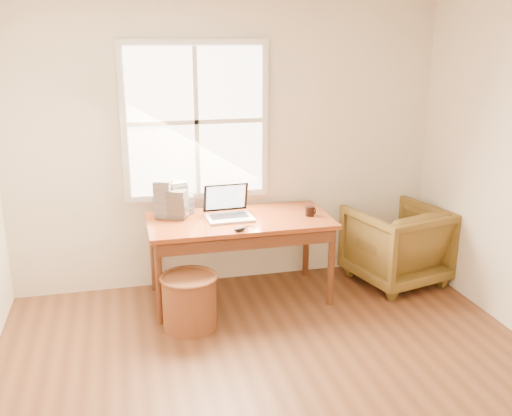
# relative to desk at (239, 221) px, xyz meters

# --- Properties ---
(room_shell) EXTENTS (4.04, 4.54, 2.64)m
(room_shell) POSITION_rel_desk_xyz_m (-0.02, -1.64, 0.59)
(room_shell) COLOR brown
(room_shell) RESTS_ON ground
(desk) EXTENTS (1.60, 0.80, 0.04)m
(desk) POSITION_rel_desk_xyz_m (0.00, 0.00, 0.00)
(desk) COLOR brown
(desk) RESTS_ON room_shell
(armchair) EXTENTS (0.97, 0.99, 0.75)m
(armchair) POSITION_rel_desk_xyz_m (1.53, 0.00, -0.36)
(armchair) COLOR brown
(armchair) RESTS_ON room_shell
(wicker_stool) EXTENTS (0.58, 0.58, 0.44)m
(wicker_stool) POSITION_rel_desk_xyz_m (-0.51, -0.46, -0.51)
(wicker_stool) COLOR brown
(wicker_stool) RESTS_ON room_shell
(laptop) EXTENTS (0.44, 0.46, 0.32)m
(laptop) POSITION_rel_desk_xyz_m (-0.09, -0.01, 0.18)
(laptop) COLOR silver
(laptop) RESTS_ON desk
(mouse) EXTENTS (0.11, 0.09, 0.03)m
(mouse) POSITION_rel_desk_xyz_m (-0.07, -0.33, 0.04)
(mouse) COLOR black
(mouse) RESTS_ON desk
(coffee_mug) EXTENTS (0.10, 0.10, 0.09)m
(coffee_mug) POSITION_rel_desk_xyz_m (0.62, -0.07, 0.06)
(coffee_mug) COLOR black
(coffee_mug) RESTS_ON desk
(cd_stack_a) EXTENTS (0.18, 0.17, 0.30)m
(cd_stack_a) POSITION_rel_desk_xyz_m (-0.51, 0.24, 0.17)
(cd_stack_a) COLOR silver
(cd_stack_a) RESTS_ON desk
(cd_stack_b) EXTENTS (0.20, 0.19, 0.25)m
(cd_stack_b) POSITION_rel_desk_xyz_m (-0.52, 0.14, 0.14)
(cd_stack_b) COLOR #242328
(cd_stack_b) RESTS_ON desk
(cd_stack_c) EXTENTS (0.18, 0.17, 0.33)m
(cd_stack_c) POSITION_rel_desk_xyz_m (-0.63, 0.19, 0.18)
(cd_stack_c) COLOR #9896A3
(cd_stack_c) RESTS_ON desk
(cd_stack_d) EXTENTS (0.17, 0.16, 0.17)m
(cd_stack_d) POSITION_rel_desk_xyz_m (-0.45, 0.25, 0.11)
(cd_stack_d) COLOR #B4B7C0
(cd_stack_d) RESTS_ON desk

